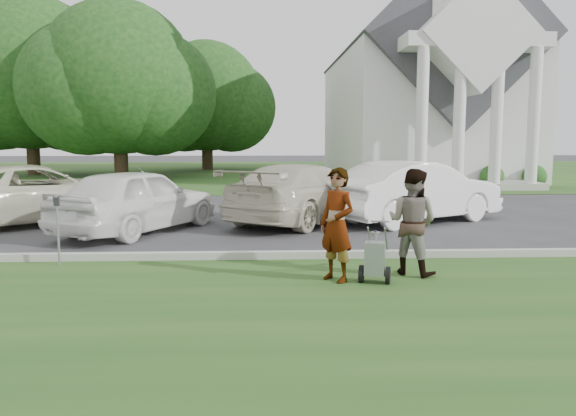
{
  "coord_description": "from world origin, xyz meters",
  "views": [
    {
      "loc": [
        -0.04,
        -9.75,
        2.28
      ],
      "look_at": [
        0.38,
        0.0,
        1.04
      ],
      "focal_mm": 35.0,
      "sensor_mm": 36.0,
      "label": 1
    }
  ],
  "objects": [
    {
      "name": "person_left",
      "position": [
        1.1,
        -1.11,
        0.9
      ],
      "size": [
        0.75,
        0.78,
        1.79
      ],
      "primitive_type": "imported",
      "rotation": [
        0.0,
        0.0,
        -0.88
      ],
      "color": "#999999",
      "rests_on": "ground"
    },
    {
      "name": "church",
      "position": [
        9.0,
        23.11,
        5.94
      ],
      "size": [
        9.19,
        19.0,
        24.1
      ],
      "color": "white",
      "rests_on": "ground"
    },
    {
      "name": "tree_left",
      "position": [
        -8.01,
        21.99,
        5.11
      ],
      "size": [
        10.63,
        8.4,
        9.71
      ],
      "color": "#332316",
      "rests_on": "ground"
    },
    {
      "name": "parking_meter_near",
      "position": [
        -3.68,
        0.18,
        0.79
      ],
      "size": [
        0.09,
        0.08,
        1.25
      ],
      "color": "#93969B",
      "rests_on": "ground"
    },
    {
      "name": "car_b",
      "position": [
        -3.08,
        3.75,
        0.78
      ],
      "size": [
        3.77,
        4.93,
        1.57
      ],
      "primitive_type": "imported",
      "rotation": [
        0.0,
        0.0,
        2.66
      ],
      "color": "white",
      "rests_on": "ground"
    },
    {
      "name": "tree_back",
      "position": [
        -4.01,
        29.99,
        4.73
      ],
      "size": [
        9.61,
        7.6,
        8.89
      ],
      "color": "#332316",
      "rests_on": "ground"
    },
    {
      "name": "tree_far",
      "position": [
        -14.01,
        24.99,
        5.69
      ],
      "size": [
        11.64,
        9.2,
        10.73
      ],
      "color": "#332316",
      "rests_on": "ground"
    },
    {
      "name": "car_c",
      "position": [
        1.03,
        5.23,
        0.78
      ],
      "size": [
        4.85,
        5.71,
        1.57
      ],
      "primitive_type": "imported",
      "rotation": [
        0.0,
        0.0,
        2.55
      ],
      "color": "beige",
      "rests_on": "ground"
    },
    {
      "name": "striping_cart",
      "position": [
        1.68,
        -1.25,
        0.38
      ],
      "size": [
        0.65,
        1.02,
        0.88
      ],
      "rotation": [
        0.0,
        0.0,
        -0.29
      ],
      "color": "black",
      "rests_on": "ground"
    },
    {
      "name": "person_right",
      "position": [
        2.4,
        -0.71,
        0.87
      ],
      "size": [
        1.08,
        1.05,
        1.75
      ],
      "primitive_type": "imported",
      "rotation": [
        0.0,
        0.0,
        2.47
      ],
      "color": "#999999",
      "rests_on": "ground"
    },
    {
      "name": "car_d",
      "position": [
        4.03,
        5.05,
        0.82
      ],
      "size": [
        5.19,
        3.95,
        1.64
      ],
      "primitive_type": "imported",
      "rotation": [
        0.0,
        0.0,
        2.08
      ],
      "color": "white",
      "rests_on": "ground"
    },
    {
      "name": "car_a",
      "position": [
        -6.08,
        5.36,
        0.78
      ],
      "size": [
        5.97,
        5.52,
        1.55
      ],
      "primitive_type": "imported",
      "rotation": [
        0.0,
        0.0,
        2.25
      ],
      "color": "beige",
      "rests_on": "ground"
    },
    {
      "name": "ground",
      "position": [
        0.0,
        0.0,
        0.0
      ],
      "size": [
        120.0,
        120.0,
        0.0
      ],
      "primitive_type": "plane",
      "color": "#333335",
      "rests_on": "ground"
    },
    {
      "name": "grass_strip",
      "position": [
        0.0,
        -3.0,
        0.01
      ],
      "size": [
        80.0,
        7.0,
        0.01
      ],
      "primitive_type": "cube",
      "color": "#1F4A19",
      "rests_on": "ground"
    },
    {
      "name": "curb",
      "position": [
        0.0,
        0.55,
        0.07
      ],
      "size": [
        80.0,
        0.18,
        0.15
      ],
      "primitive_type": "cube",
      "color": "#9E9E93",
      "rests_on": "ground"
    },
    {
      "name": "church_lawn",
      "position": [
        0.0,
        27.0,
        0.01
      ],
      "size": [
        80.0,
        30.0,
        0.01
      ],
      "primitive_type": "cube",
      "color": "#1F4A19",
      "rests_on": "ground"
    }
  ]
}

